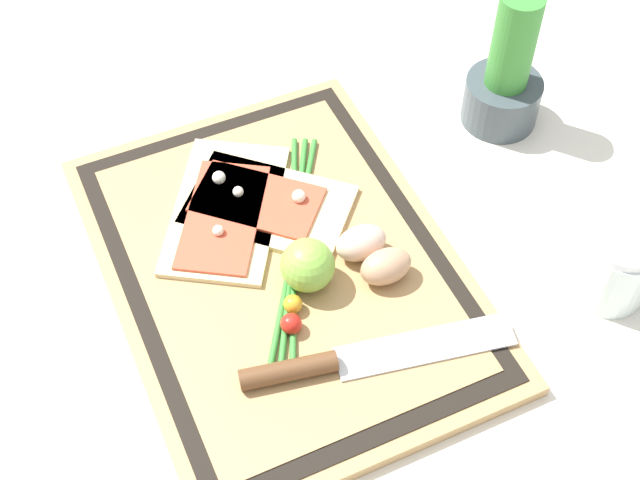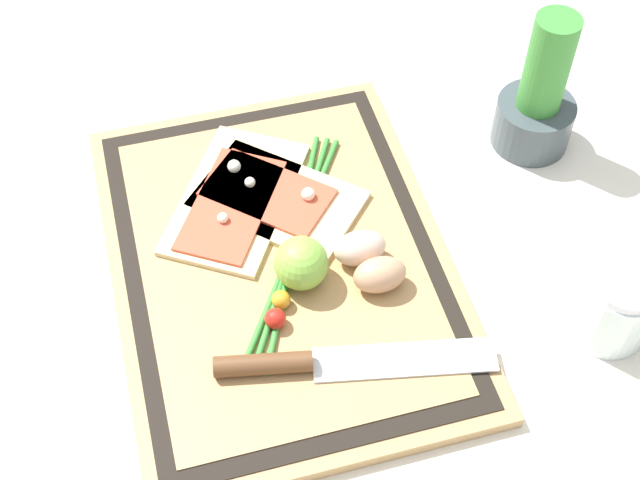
# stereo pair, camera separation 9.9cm
# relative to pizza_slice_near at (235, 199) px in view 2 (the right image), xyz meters

# --- Properties ---
(ground_plane) EXTENTS (6.00, 6.00, 0.00)m
(ground_plane) POSITION_rel_pizza_slice_near_xyz_m (0.09, 0.03, -0.02)
(ground_plane) COLOR silver
(cutting_board) EXTENTS (0.51, 0.37, 0.02)m
(cutting_board) POSITION_rel_pizza_slice_near_xyz_m (0.09, 0.03, -0.01)
(cutting_board) COLOR tan
(cutting_board) RESTS_ON ground_plane
(pizza_slice_near) EXTENTS (0.24, 0.21, 0.02)m
(pizza_slice_near) POSITION_rel_pizza_slice_near_xyz_m (0.00, 0.00, 0.00)
(pizza_slice_near) COLOR beige
(pizza_slice_near) RESTS_ON cutting_board
(pizza_slice_far) EXTENTS (0.21, 0.22, 0.02)m
(pizza_slice_far) POSITION_rel_pizza_slice_near_xyz_m (0.01, 0.05, 0.00)
(pizza_slice_far) COLOR beige
(pizza_slice_far) RESTS_ON cutting_board
(knife) EXTENTS (0.09, 0.29, 0.02)m
(knife) POSITION_rel_pizza_slice_near_xyz_m (0.24, 0.03, 0.00)
(knife) COLOR silver
(knife) RESTS_ON cutting_board
(egg_brown) EXTENTS (0.04, 0.06, 0.04)m
(egg_brown) POSITION_rel_pizza_slice_near_xyz_m (0.16, 0.13, 0.01)
(egg_brown) COLOR tan
(egg_brown) RESTS_ON cutting_board
(egg_pink) EXTENTS (0.04, 0.06, 0.04)m
(egg_pink) POSITION_rel_pizza_slice_near_xyz_m (0.12, 0.12, 0.01)
(egg_pink) COLOR beige
(egg_pink) RESTS_ON cutting_board
(lime) EXTENTS (0.06, 0.06, 0.06)m
(lime) POSITION_rel_pizza_slice_near_xyz_m (0.13, 0.05, 0.02)
(lime) COLOR #7FB742
(lime) RESTS_ON cutting_board
(cherry_tomato_red) EXTENTS (0.02, 0.02, 0.02)m
(cherry_tomato_red) POSITION_rel_pizza_slice_near_xyz_m (0.18, 0.01, 0.01)
(cherry_tomato_red) COLOR red
(cherry_tomato_red) RESTS_ON cutting_board
(cherry_tomato_yellow) EXTENTS (0.02, 0.02, 0.02)m
(cherry_tomato_yellow) POSITION_rel_pizza_slice_near_xyz_m (0.16, 0.02, 0.01)
(cherry_tomato_yellow) COLOR gold
(cherry_tomato_yellow) RESTS_ON cutting_board
(scallion_bunch) EXTENTS (0.31, 0.19, 0.01)m
(scallion_bunch) POSITION_rel_pizza_slice_near_xyz_m (0.08, 0.05, -0.00)
(scallion_bunch) COLOR #388433
(scallion_bunch) RESTS_ON cutting_board
(herb_pot) EXTENTS (0.10, 0.10, 0.19)m
(herb_pot) POSITION_rel_pizza_slice_near_xyz_m (-0.02, 0.38, 0.04)
(herb_pot) COLOR #3D474C
(herb_pot) RESTS_ON ground_plane
(sauce_jar) EXTENTS (0.08, 0.08, 0.09)m
(sauce_jar) POSITION_rel_pizza_slice_near_xyz_m (0.26, 0.35, 0.02)
(sauce_jar) COLOR silver
(sauce_jar) RESTS_ON ground_plane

